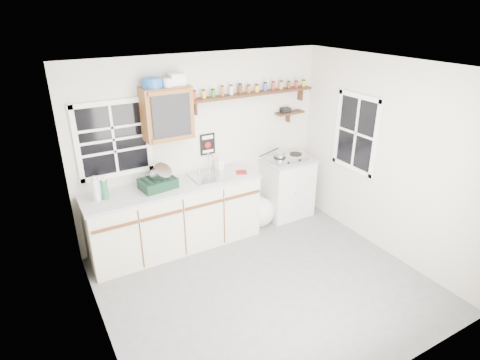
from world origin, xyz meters
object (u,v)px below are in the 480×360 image
at_px(upper_cabinet, 167,113).
at_px(right_cabinet, 287,187).
at_px(main_cabinet, 176,216).
at_px(spice_shelf, 252,93).
at_px(hotplate, 288,158).
at_px(dish_rack, 159,180).

bearing_deg(upper_cabinet, right_cabinet, -3.76).
xyz_separation_m(main_cabinet, spice_shelf, (1.30, 0.21, 1.47)).
relative_size(right_cabinet, hotplate, 1.52).
bearing_deg(dish_rack, hotplate, -7.68).
height_order(right_cabinet, upper_cabinet, upper_cabinet).
relative_size(upper_cabinet, dish_rack, 1.40).
bearing_deg(dish_rack, upper_cabinet, 23.84).
distance_m(right_cabinet, dish_rack, 2.10).
bearing_deg(hotplate, spice_shelf, 156.05).
xyz_separation_m(spice_shelf, hotplate, (0.51, -0.21, -0.98)).
bearing_deg(main_cabinet, right_cabinet, 0.79).
height_order(spice_shelf, hotplate, spice_shelf).
height_order(main_cabinet, spice_shelf, spice_shelf).
xyz_separation_m(upper_cabinet, spice_shelf, (1.27, 0.07, 0.11)).
distance_m(right_cabinet, spice_shelf, 1.58).
bearing_deg(main_cabinet, dish_rack, 176.85).
bearing_deg(hotplate, dish_rack, 178.10).
bearing_deg(right_cabinet, dish_rack, -179.57).
relative_size(spice_shelf, dish_rack, 4.10).
bearing_deg(upper_cabinet, hotplate, -4.46).
bearing_deg(dish_rack, spice_shelf, 0.24).
height_order(upper_cabinet, hotplate, upper_cabinet).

